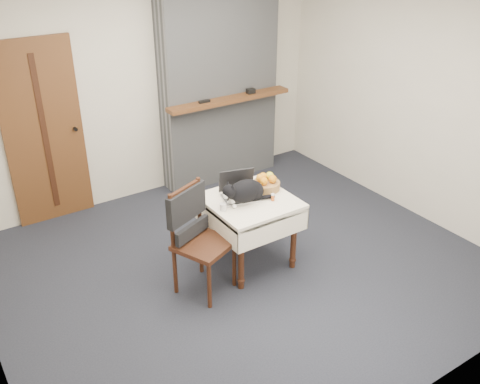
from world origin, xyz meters
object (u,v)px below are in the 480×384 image
object	(u,v)px
door	(44,134)
pill_bottle	(273,197)
fruit_basket	(266,183)
cream_jar	(223,207)
side_table	(250,210)
laptop	(239,191)
chair	(194,225)
cat	(246,191)

from	to	relation	value
door	pill_bottle	bearing A→B (deg)	-54.96
door	fruit_basket	world-z (taller)	door
cream_jar	fruit_basket	xyz separation A→B (m)	(0.57, 0.13, 0.03)
side_table	laptop	distance (m)	0.21
side_table	cream_jar	bearing A→B (deg)	-173.16
chair	side_table	bearing A→B (deg)	-19.53
fruit_basket	chair	size ratio (longest dim) A/B	0.27
side_table	cat	xyz separation A→B (m)	(-0.06, -0.01, 0.22)
fruit_basket	chair	bearing A→B (deg)	-171.50
cat	chair	bearing A→B (deg)	-179.98
cream_jar	chair	size ratio (longest dim) A/B	0.07
pill_bottle	fruit_basket	size ratio (longest dim) A/B	0.27
cat	chair	world-z (taller)	chair
side_table	cat	bearing A→B (deg)	-167.77
door	cream_jar	world-z (taller)	door
laptop	chair	xyz separation A→B (m)	(-0.56, -0.14, -0.12)
side_table	chair	size ratio (longest dim) A/B	0.78
laptop	chair	size ratio (longest dim) A/B	0.40
pill_bottle	cream_jar	bearing A→B (deg)	168.57
pill_bottle	cat	bearing A→B (deg)	151.01
pill_bottle	fruit_basket	distance (m)	0.25
door	pill_bottle	distance (m)	2.57
chair	laptop	bearing A→B (deg)	-8.78
chair	cat	bearing A→B (deg)	-20.50
door	chair	distance (m)	2.14
chair	cream_jar	bearing A→B (deg)	-23.38
pill_bottle	door	bearing A→B (deg)	125.04
door	chair	xyz separation A→B (m)	(0.69, -1.99, -0.36)
door	cat	distance (m)	2.34
cat	fruit_basket	size ratio (longest dim) A/B	1.94
side_table	chair	world-z (taller)	chair
laptop	cream_jar	bearing A→B (deg)	-135.94
laptop	chair	distance (m)	0.59
cat	pill_bottle	bearing A→B (deg)	-31.27
pill_bottle	laptop	bearing A→B (deg)	131.81
cream_jar	fruit_basket	size ratio (longest dim) A/B	0.26
laptop	fruit_basket	xyz separation A→B (m)	(0.30, -0.01, -0.00)
pill_bottle	chair	bearing A→B (deg)	172.66
side_table	chair	distance (m)	0.62
cat	chair	xyz separation A→B (m)	(-0.56, -0.02, -0.17)
laptop	cream_jar	distance (m)	0.30
cat	cream_jar	world-z (taller)	cat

